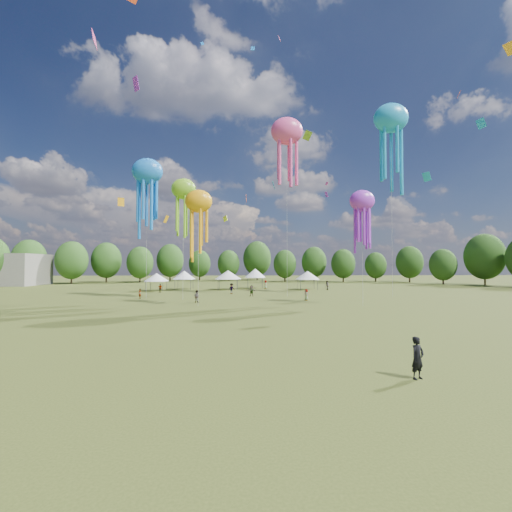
{
  "coord_description": "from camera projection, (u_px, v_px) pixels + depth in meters",
  "views": [
    {
      "loc": [
        0.62,
        -15.83,
        5.16
      ],
      "look_at": [
        1.66,
        15.0,
        6.0
      ],
      "focal_mm": 23.48,
      "sensor_mm": 36.0,
      "label": 1
    }
  ],
  "objects": [
    {
      "name": "small_kites",
      "position": [
        237.0,
        105.0,
        56.2
      ],
      "size": [
        76.78,
        62.62,
        44.77
      ],
      "color": "#81CA21",
      "rests_on": "ground"
    },
    {
      "name": "treeline",
      "position": [
        225.0,
        259.0,
        78.16
      ],
      "size": [
        201.57,
        95.24,
        13.43
      ],
      "color": "#38281C",
      "rests_on": "ground"
    },
    {
      "name": "show_kites",
      "position": [
        286.0,
        163.0,
        52.35
      ],
      "size": [
        44.38,
        15.41,
        31.76
      ],
      "color": "#81CA21",
      "rests_on": "ground"
    },
    {
      "name": "observer_main",
      "position": [
        418.0,
        358.0,
        15.16
      ],
      "size": [
        0.82,
        0.71,
        1.9
      ],
      "primitive_type": "imported",
      "rotation": [
        0.0,
        0.0,
        0.45
      ],
      "color": "black",
      "rests_on": "ground"
    },
    {
      "name": "spectators_far",
      "position": [
        256.0,
        288.0,
        61.08
      ],
      "size": [
        33.77,
        25.24,
        1.9
      ],
      "color": "gray",
      "rests_on": "ground"
    },
    {
      "name": "festival_tents",
      "position": [
        231.0,
        275.0,
        70.9
      ],
      "size": [
        35.88,
        11.67,
        4.38
      ],
      "color": "#47474C",
      "rests_on": "ground"
    },
    {
      "name": "ground",
      "position": [
        231.0,
        375.0,
        15.66
      ],
      "size": [
        300.0,
        300.0,
        0.0
      ],
      "primitive_type": "plane",
      "color": "#384416",
      "rests_on": "ground"
    },
    {
      "name": "spectator_near",
      "position": [
        197.0,
        297.0,
        45.61
      ],
      "size": [
        1.01,
        0.9,
        1.72
      ],
      "primitive_type": "imported",
      "rotation": [
        0.0,
        0.0,
        2.79
      ],
      "color": "gray",
      "rests_on": "ground"
    }
  ]
}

